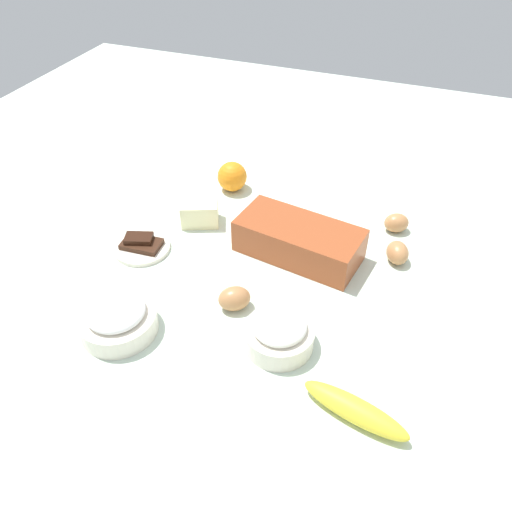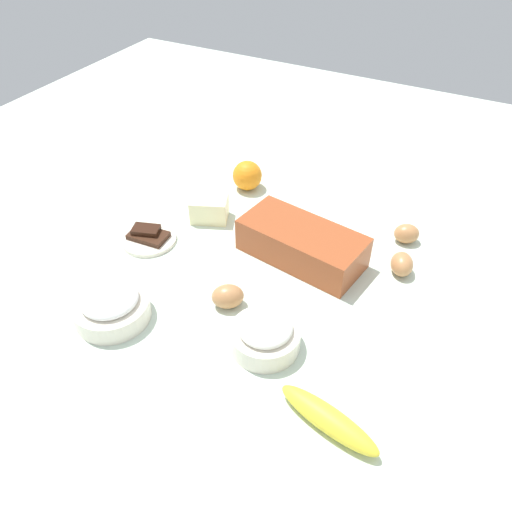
% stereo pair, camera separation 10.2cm
% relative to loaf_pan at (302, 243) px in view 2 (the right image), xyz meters
% --- Properties ---
extents(ground_plane, '(2.40, 2.40, 0.02)m').
position_rel_loaf_pan_xyz_m(ground_plane, '(0.07, 0.09, -0.05)').
color(ground_plane, silver).
extents(loaf_pan, '(0.30, 0.17, 0.08)m').
position_rel_loaf_pan_xyz_m(loaf_pan, '(0.00, 0.00, 0.00)').
color(loaf_pan, '#9E4723').
rests_on(loaf_pan, ground_plane).
extents(flour_bowl, '(0.13, 0.13, 0.07)m').
position_rel_loaf_pan_xyz_m(flour_bowl, '(-0.05, 0.27, -0.01)').
color(flour_bowl, silver).
rests_on(flour_bowl, ground_plane).
extents(sugar_bowl, '(0.15, 0.15, 0.07)m').
position_rel_loaf_pan_xyz_m(sugar_bowl, '(0.26, 0.35, -0.01)').
color(sugar_bowl, silver).
rests_on(sugar_bowl, ground_plane).
extents(banana, '(0.20, 0.09, 0.04)m').
position_rel_loaf_pan_xyz_m(banana, '(-0.21, 0.37, -0.02)').
color(banana, yellow).
rests_on(banana, ground_plane).
extents(orange_fruit, '(0.08, 0.08, 0.08)m').
position_rel_loaf_pan_xyz_m(orange_fruit, '(0.25, -0.20, -0.00)').
color(orange_fruit, orange).
rests_on(orange_fruit, ground_plane).
extents(butter_block, '(0.11, 0.09, 0.06)m').
position_rel_loaf_pan_xyz_m(butter_block, '(0.26, -0.03, -0.01)').
color(butter_block, '#F4EDB2').
rests_on(butter_block, ground_plane).
extents(egg_near_butter, '(0.07, 0.08, 0.05)m').
position_rel_loaf_pan_xyz_m(egg_near_butter, '(-0.22, -0.06, -0.02)').
color(egg_near_butter, '#BA7E4C').
rests_on(egg_near_butter, ground_plane).
extents(egg_beside_bowl, '(0.07, 0.07, 0.05)m').
position_rel_loaf_pan_xyz_m(egg_beside_bowl, '(-0.20, -0.17, -0.02)').
color(egg_beside_bowl, '#BC7F4D').
rests_on(egg_beside_bowl, ground_plane).
extents(egg_loose, '(0.08, 0.08, 0.05)m').
position_rel_loaf_pan_xyz_m(egg_loose, '(0.07, 0.21, -0.02)').
color(egg_loose, '#B77C4B').
rests_on(egg_loose, ground_plane).
extents(chocolate_plate, '(0.13, 0.13, 0.03)m').
position_rel_loaf_pan_xyz_m(chocolate_plate, '(0.35, 0.11, -0.03)').
color(chocolate_plate, silver).
rests_on(chocolate_plate, ground_plane).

